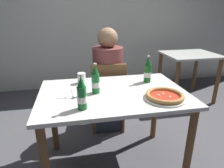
% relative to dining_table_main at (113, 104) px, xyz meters
% --- Properties ---
extents(ground_plane, '(8.00, 8.00, 0.00)m').
position_rel_dining_table_main_xyz_m(ground_plane, '(0.00, 0.00, -0.64)').
color(ground_plane, '#4C4C51').
extents(back_wall_tiled, '(7.00, 0.10, 2.60)m').
position_rel_dining_table_main_xyz_m(back_wall_tiled, '(0.00, 2.20, 0.66)').
color(back_wall_tiled, silver).
rests_on(back_wall_tiled, ground_plane).
extents(dining_table_main, '(1.20, 0.80, 0.75)m').
position_rel_dining_table_main_xyz_m(dining_table_main, '(0.00, 0.00, 0.00)').
color(dining_table_main, silver).
rests_on(dining_table_main, ground_plane).
extents(chair_behind_table, '(0.44, 0.44, 0.85)m').
position_rel_dining_table_main_xyz_m(chair_behind_table, '(0.07, 0.61, -0.15)').
color(chair_behind_table, brown).
rests_on(chair_behind_table, ground_plane).
extents(diner_seated, '(0.34, 0.34, 1.21)m').
position_rel_dining_table_main_xyz_m(diner_seated, '(0.07, 0.66, -0.05)').
color(diner_seated, '#2D3342').
rests_on(diner_seated, ground_plane).
extents(dining_table_background, '(0.80, 0.70, 0.75)m').
position_rel_dining_table_main_xyz_m(dining_table_background, '(1.48, 1.27, -0.04)').
color(dining_table_background, silver).
rests_on(dining_table_background, ground_plane).
extents(pizza_margherita_near, '(0.31, 0.31, 0.04)m').
position_rel_dining_table_main_xyz_m(pizza_margherita_near, '(0.35, -0.21, 0.14)').
color(pizza_margherita_near, white).
rests_on(pizza_margherita_near, dining_table_main).
extents(beer_bottle_left, '(0.07, 0.07, 0.25)m').
position_rel_dining_table_main_xyz_m(beer_bottle_left, '(0.36, 0.17, 0.22)').
color(beer_bottle_left, '#14591E').
rests_on(beer_bottle_left, dining_table_main).
extents(beer_bottle_center, '(0.07, 0.07, 0.25)m').
position_rel_dining_table_main_xyz_m(beer_bottle_center, '(-0.26, -0.25, 0.22)').
color(beer_bottle_center, '#196B2D').
rests_on(beer_bottle_center, dining_table_main).
extents(beer_bottle_right, '(0.07, 0.07, 0.25)m').
position_rel_dining_table_main_xyz_m(beer_bottle_right, '(-0.14, 0.01, 0.22)').
color(beer_bottle_right, '#196B2D').
rests_on(beer_bottle_right, dining_table_main).
extents(napkin_with_cutlery, '(0.20, 0.20, 0.01)m').
position_rel_dining_table_main_xyz_m(napkin_with_cutlery, '(-0.35, 0.03, 0.12)').
color(napkin_with_cutlery, white).
rests_on(napkin_with_cutlery, dining_table_main).
extents(paper_cup, '(0.07, 0.07, 0.09)m').
position_rel_dining_table_main_xyz_m(paper_cup, '(-0.24, 0.26, 0.16)').
color(paper_cup, white).
rests_on(paper_cup, dining_table_main).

